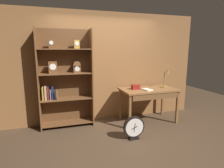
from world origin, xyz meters
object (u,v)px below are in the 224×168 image
toolbox_small (136,87)px  round_clock_large (134,128)px  open_repair_manual (147,90)px  workbench (149,93)px  bookshelf (65,80)px  desk_lamp (166,77)px

toolbox_small → round_clock_large: (-0.38, -0.79, -0.63)m
toolbox_small → open_repair_manual: bearing=-40.1°
round_clock_large → toolbox_small: bearing=64.3°
workbench → toolbox_small: size_ratio=7.14×
bookshelf → workbench: bookshelf is taller
desk_lamp → workbench: bearing=-174.2°
bookshelf → open_repair_manual: bookshelf is taller
workbench → open_repair_manual: open_repair_manual is taller
open_repair_manual → round_clock_large: 1.04m
bookshelf → round_clock_large: bookshelf is taller
workbench → toolbox_small: bearing=167.0°
open_repair_manual → round_clock_large: size_ratio=0.47×
desk_lamp → round_clock_large: (-1.18, -0.77, -0.84)m
open_repair_manual → workbench: bearing=28.4°
open_repair_manual → round_clock_large: bearing=-148.3°
workbench → open_repair_manual: (-0.11, -0.10, 0.10)m
desk_lamp → toolbox_small: desk_lamp is taller
toolbox_small → bookshelf: bearing=170.5°
workbench → open_repair_manual: bearing=-136.9°
toolbox_small → open_repair_manual: 0.27m
workbench → round_clock_large: workbench is taller
bookshelf → round_clock_large: 1.81m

